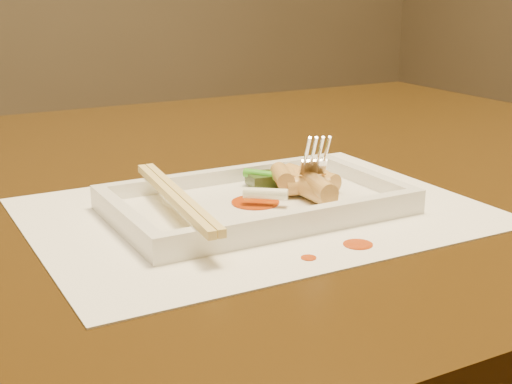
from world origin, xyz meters
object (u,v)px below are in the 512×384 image
plate_base (256,207)px  table (163,263)px  chopstick_a (172,197)px  placemat (256,212)px  fork (312,112)px

plate_base → table: bearing=101.6°
table → plate_base: 0.19m
plate_base → chopstick_a: chopstick_a is taller
table → chopstick_a: 0.21m
table → plate_base: (0.03, -0.16, 0.11)m
placemat → fork: size_ratio=2.86×
fork → chopstick_a: bearing=-173.2°
table → fork: (0.10, -0.14, 0.18)m
fork → table: bearing=126.3°
table → placemat: size_ratio=3.50×
placemat → chopstick_a: 0.09m
plate_base → fork: (0.07, 0.02, 0.08)m
plate_base → fork: size_ratio=1.86×
chopstick_a → table: bearing=72.5°
chopstick_a → plate_base: bearing=0.0°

